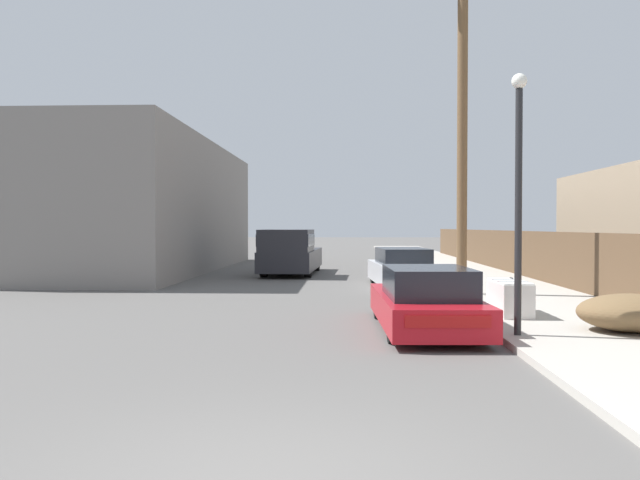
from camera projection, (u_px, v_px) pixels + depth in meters
The scene contains 10 objects.
sidewalk_curb at pixel (452, 269), 27.89m from camera, with size 4.20×63.00×0.12m, color #ADA89E.
discarded_fridge at pixel (509, 297), 13.15m from camera, with size 0.63×1.59×0.74m.
parked_sports_car_red at pixel (425, 302), 11.81m from camera, with size 1.88×4.63×1.22m.
car_parked_mid at pixel (402, 269), 20.33m from camera, with size 2.06×4.80×1.28m.
pickup_truck at pixel (290, 252), 25.39m from camera, with size 2.29×5.96×1.86m.
utility_pole at pixel (462, 123), 17.13m from camera, with size 1.80×0.28×9.16m.
street_lamp at pixel (519, 183), 10.61m from camera, with size 0.26×0.26×4.46m.
brush_pile at pixel (633, 313), 11.02m from camera, with size 1.91×1.58×0.66m.
wooden_fence at pixel (525, 254), 23.19m from camera, with size 0.08×41.50×1.69m, color brown.
building_left_block at pixel (140, 207), 28.33m from camera, with size 7.00×18.08×5.72m, color gray.
Camera 1 is at (0.58, -4.58, 1.98)m, focal length 35.00 mm.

